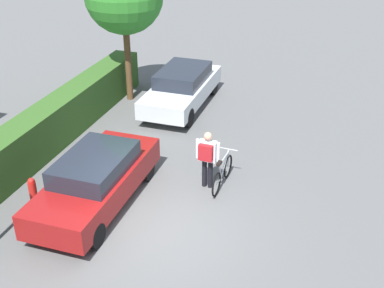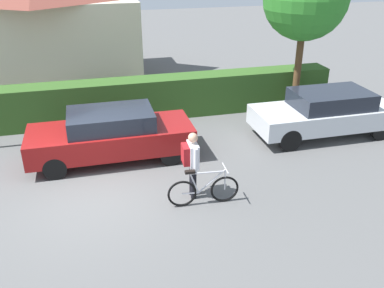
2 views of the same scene
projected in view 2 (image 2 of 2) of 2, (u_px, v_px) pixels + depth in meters
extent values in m
plane|color=#585858|center=(97.00, 195.00, 9.83)|extent=(60.00, 60.00, 0.00)
cube|color=#315721|center=(88.00, 103.00, 13.55)|extent=(16.84, 0.90, 1.35)
cube|color=beige|center=(44.00, 40.00, 17.47)|extent=(7.56, 5.17, 3.39)
cube|color=maroon|center=(111.00, 138.00, 11.25)|extent=(4.36, 1.67, 0.64)
cube|color=#1E232D|center=(111.00, 119.00, 11.01)|extent=(2.23, 1.47, 0.46)
cylinder|color=black|center=(161.00, 133.00, 12.37)|extent=(0.59, 0.18, 0.59)
cylinder|color=black|center=(171.00, 155.00, 11.07)|extent=(0.59, 0.18, 0.59)
cylinder|color=black|center=(57.00, 143.00, 11.70)|extent=(0.59, 0.18, 0.59)
cylinder|color=black|center=(55.00, 168.00, 10.40)|extent=(0.59, 0.18, 0.59)
cube|color=silver|center=(324.00, 116.00, 12.68)|extent=(4.40, 1.70, 0.58)
cube|color=#1E232D|center=(331.00, 99.00, 12.48)|extent=(2.28, 1.50, 0.49)
cylinder|color=black|center=(352.00, 112.00, 13.81)|extent=(0.65, 0.18, 0.65)
cylinder|color=black|center=(381.00, 130.00, 12.49)|extent=(0.65, 0.18, 0.65)
cylinder|color=black|center=(268.00, 120.00, 13.13)|extent=(0.65, 0.18, 0.65)
cylinder|color=black|center=(290.00, 140.00, 11.81)|extent=(0.65, 0.18, 0.65)
torus|color=black|center=(225.00, 189.00, 9.46)|extent=(0.66, 0.08, 0.66)
torus|color=black|center=(182.00, 194.00, 9.28)|extent=(0.66, 0.08, 0.66)
cylinder|color=silver|center=(212.00, 181.00, 9.29)|extent=(0.63, 0.07, 0.55)
cylinder|color=silver|center=(194.00, 183.00, 9.22)|extent=(0.23, 0.05, 0.54)
cylinder|color=silver|center=(207.00, 173.00, 9.17)|extent=(0.75, 0.08, 0.05)
cylinder|color=silver|center=(190.00, 193.00, 9.32)|extent=(0.38, 0.06, 0.05)
cylinder|color=silver|center=(225.00, 179.00, 9.34)|extent=(0.04, 0.04, 0.51)
cube|color=black|center=(190.00, 172.00, 9.08)|extent=(0.22, 0.11, 0.06)
cylinder|color=silver|center=(225.00, 168.00, 9.22)|extent=(0.05, 0.50, 0.03)
cylinder|color=black|center=(192.00, 179.00, 9.70)|extent=(0.13, 0.13, 0.80)
cylinder|color=black|center=(194.00, 183.00, 9.56)|extent=(0.13, 0.13, 0.80)
cube|color=silver|center=(193.00, 155.00, 9.33)|extent=(0.22, 0.48, 0.57)
sphere|color=tan|center=(193.00, 138.00, 9.15)|extent=(0.22, 0.22, 0.22)
cylinder|color=silver|center=(190.00, 149.00, 9.58)|extent=(0.09, 0.09, 0.54)
cylinder|color=silver|center=(196.00, 160.00, 9.08)|extent=(0.09, 0.09, 0.54)
cube|color=maroon|center=(186.00, 154.00, 9.29)|extent=(0.18, 0.38, 0.43)
cylinder|color=brown|center=(298.00, 69.00, 14.12)|extent=(0.23, 0.23, 3.02)
cylinder|color=red|center=(89.00, 128.00, 12.53)|extent=(0.20, 0.20, 0.70)
sphere|color=red|center=(88.00, 117.00, 12.37)|extent=(0.18, 0.18, 0.18)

